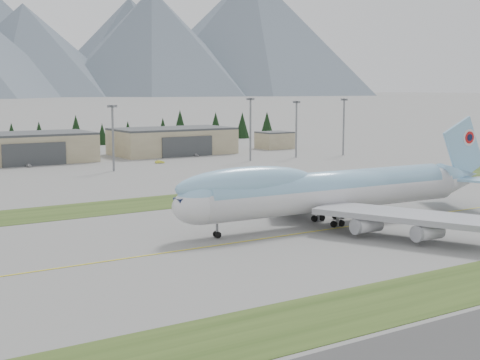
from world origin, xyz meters
TOP-DOWN VIEW (x-y plane):
  - ground at (0.00, 0.00)m, footprint 7000.00×7000.00m
  - grass_strip_far at (0.00, 45.00)m, footprint 400.00×18.00m
  - taxiway_line_main at (0.00, 0.00)m, footprint 400.00×0.40m
  - boeing_747_freighter at (7.26, 4.11)m, footprint 78.06×67.61m
  - hangar_center at (-15.00, 149.90)m, footprint 48.00×26.60m
  - hangar_right at (45.00, 149.90)m, footprint 48.00×26.60m
  - control_shed at (95.00, 148.00)m, footprint 14.00×12.00m
  - floodlight_masts at (14.51, 109.14)m, footprint 206.08×7.37m
  - service_vehicle_a at (-17.70, 134.22)m, footprint 1.47×3.31m
  - service_vehicle_b at (25.30, 120.94)m, footprint 3.60×1.80m
  - service_vehicle_c at (48.58, 136.51)m, footprint 1.85×3.78m
  - conifer_belt at (3.68, 211.36)m, footprint 276.42×14.72m

SIDE VIEW (x-z plane):
  - ground at x=0.00m, z-range 0.00..0.00m
  - grass_strip_far at x=0.00m, z-range -0.04..0.04m
  - taxiway_line_main at x=0.00m, z-range -0.01..0.01m
  - service_vehicle_a at x=-17.70m, z-range -0.55..0.55m
  - service_vehicle_b at x=25.30m, z-range -0.57..0.57m
  - service_vehicle_c at x=48.58m, z-range -0.53..0.53m
  - control_shed at x=95.00m, z-range 0.00..7.60m
  - hangar_center at x=-15.00m, z-range -0.01..10.79m
  - hangar_right at x=45.00m, z-range -0.01..10.79m
  - boeing_747_freighter at x=7.26m, z-range -3.51..17.13m
  - conifer_belt at x=3.68m, z-range -1.53..15.43m
  - floodlight_masts at x=14.51m, z-range 3.83..27.16m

